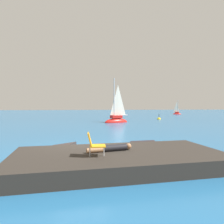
{
  "coord_description": "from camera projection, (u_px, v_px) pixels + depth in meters",
  "views": [
    {
      "loc": [
        0.44,
        -10.21,
        2.26
      ],
      "look_at": [
        2.81,
        12.53,
        1.45
      ],
      "focal_mm": 33.44,
      "sensor_mm": 36.0,
      "label": 1
    }
  ],
  "objects": [
    {
      "name": "boulder_inland",
      "position": [
        145.0,
        154.0,
        9.6
      ],
      "size": [
        1.38,
        1.69,
        1.03
      ],
      "primitive_type": "cube",
      "rotation": [
        -0.04,
        -0.11,
        1.47
      ],
      "color": "#2B2325",
      "rests_on": "ground"
    },
    {
      "name": "beach_chair",
      "position": [
        94.0,
        143.0,
        6.96
      ],
      "size": [
        0.6,
        0.49,
        0.8
      ],
      "rotation": [
        0.0,
        0.0,
        6.27
      ],
      "color": "orange",
      "rests_on": "shore_ledge"
    },
    {
      "name": "marker_buoy",
      "position": [
        159.0,
        119.0,
        32.03
      ],
      "size": [
        0.56,
        0.56,
        1.13
      ],
      "color": "yellow",
      "rests_on": "ground"
    },
    {
      "name": "person_sunbather",
      "position": [
        112.0,
        148.0,
        7.74
      ],
      "size": [
        1.73,
        0.63,
        0.25
      ],
      "rotation": [
        0.0,
        0.0,
        3.4
      ],
      "color": "black",
      "rests_on": "shore_ledge"
    },
    {
      "name": "boulder_seaward",
      "position": [
        62.0,
        153.0,
        9.65
      ],
      "size": [
        1.45,
        1.65,
        1.06
      ],
      "primitive_type": "cube",
      "rotation": [
        -0.15,
        0.08,
        1.42
      ],
      "color": "#312826",
      "rests_on": "ground"
    },
    {
      "name": "sailboat_near",
      "position": [
        116.0,
        120.0,
        26.36
      ],
      "size": [
        3.39,
        2.26,
        6.13
      ],
      "rotation": [
        0.0,
        0.0,
        3.54
      ],
      "color": "red",
      "rests_on": "ground"
    },
    {
      "name": "shore_ledge",
      "position": [
        119.0,
        159.0,
        7.61
      ],
      "size": [
        7.94,
        4.43,
        0.53
      ],
      "primitive_type": "cube",
      "rotation": [
        0.0,
        0.0,
        0.11
      ],
      "color": "#2D2823",
      "rests_on": "ground"
    },
    {
      "name": "sailboat_far",
      "position": [
        177.0,
        113.0,
        48.81
      ],
      "size": [
        2.03,
        0.89,
        3.71
      ],
      "rotation": [
        0.0,
        0.0,
        6.17
      ],
      "color": "red",
      "rests_on": "ground"
    },
    {
      "name": "ground_plane",
      "position": [
        81.0,
        151.0,
        10.18
      ],
      "size": [
        160.0,
        160.0,
        0.0
      ],
      "primitive_type": "plane",
      "color": "#236093"
    }
  ]
}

